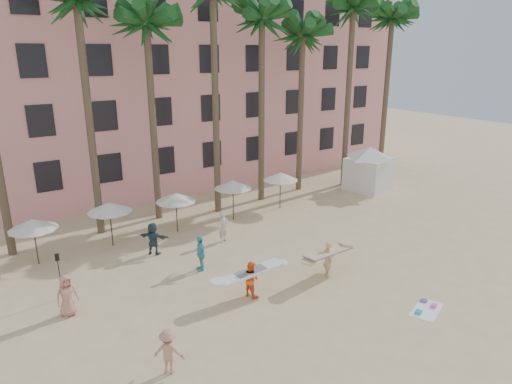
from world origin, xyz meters
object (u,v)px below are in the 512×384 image
object	(u,v)px
cabana	(369,165)
carrier_white	(251,277)
carrier_yellow	(329,257)
pink_hotel	(193,83)

from	to	relation	value
cabana	carrier_white	size ratio (longest dim) A/B	1.66
carrier_yellow	carrier_white	bearing A→B (deg)	173.83
cabana	carrier_white	distance (m)	19.27
pink_hotel	carrier_yellow	world-z (taller)	pink_hotel
cabana	pink_hotel	bearing A→B (deg)	122.37
carrier_yellow	cabana	bearing A→B (deg)	36.39
pink_hotel	cabana	bearing A→B (deg)	-57.63
pink_hotel	carrier_yellow	bearing A→B (deg)	-100.11
pink_hotel	carrier_white	size ratio (longest dim) A/B	10.72
carrier_yellow	carrier_white	distance (m)	4.32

